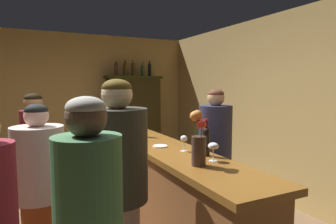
{
  "coord_description": "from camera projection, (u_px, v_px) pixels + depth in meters",
  "views": [
    {
      "loc": [
        -0.51,
        -2.62,
        1.66
      ],
      "look_at": [
        0.97,
        0.41,
        1.33
      ],
      "focal_mm": 31.19,
      "sensor_mm": 36.0,
      "label": 1
    }
  ],
  "objects": [
    {
      "name": "wall_back",
      "position": [
        55.0,
        102.0,
        5.62
      ],
      "size": [
        5.42,
        0.12,
        2.63
      ],
      "primitive_type": "cube",
      "color": "tan",
      "rests_on": "ground"
    },
    {
      "name": "wall_right",
      "position": [
        302.0,
        110.0,
        3.79
      ],
      "size": [
        0.12,
        6.74,
        2.63
      ],
      "primitive_type": "cube",
      "color": "tan",
      "rests_on": "ground"
    },
    {
      "name": "bar_counter",
      "position": [
        159.0,
        194.0,
        3.0
      ],
      "size": [
        0.52,
        3.07,
        1.06
      ],
      "color": "brown",
      "rests_on": "ground"
    },
    {
      "name": "display_cabinet",
      "position": [
        134.0,
        118.0,
        6.06
      ],
      "size": [
        1.15,
        0.37,
        1.82
      ],
      "color": "#2F260F",
      "rests_on": "ground"
    },
    {
      "name": "wine_bottle_malbec",
      "position": [
        206.0,
        140.0,
        2.43
      ],
      "size": [
        0.06,
        0.06,
        0.31
      ],
      "color": "black",
      "rests_on": "bar_counter"
    },
    {
      "name": "wine_bottle_merlot",
      "position": [
        107.0,
        117.0,
        4.06
      ],
      "size": [
        0.07,
        0.07,
        0.3
      ],
      "color": "black",
      "rests_on": "bar_counter"
    },
    {
      "name": "wine_bottle_riesling",
      "position": [
        135.0,
        118.0,
        3.94
      ],
      "size": [
        0.08,
        0.08,
        0.3
      ],
      "color": "black",
      "rests_on": "bar_counter"
    },
    {
      "name": "wine_bottle_syrah",
      "position": [
        140.0,
        123.0,
        3.34
      ],
      "size": [
        0.07,
        0.07,
        0.33
      ],
      "color": "#1D283C",
      "rests_on": "bar_counter"
    },
    {
      "name": "wine_glass_front",
      "position": [
        138.0,
        123.0,
        3.6
      ],
      "size": [
        0.08,
        0.08,
        0.16
      ],
      "color": "white",
      "rests_on": "bar_counter"
    },
    {
      "name": "wine_glass_mid",
      "position": [
        134.0,
        120.0,
        4.07
      ],
      "size": [
        0.07,
        0.07,
        0.14
      ],
      "color": "white",
      "rests_on": "bar_counter"
    },
    {
      "name": "wine_glass_rear",
      "position": [
        184.0,
        140.0,
        2.6
      ],
      "size": [
        0.06,
        0.06,
        0.14
      ],
      "color": "white",
      "rests_on": "bar_counter"
    },
    {
      "name": "wine_glass_spare",
      "position": [
        213.0,
        147.0,
        2.26
      ],
      "size": [
        0.08,
        0.08,
        0.15
      ],
      "color": "white",
      "rests_on": "bar_counter"
    },
    {
      "name": "flower_arrangement",
      "position": [
        199.0,
        139.0,
        2.13
      ],
      "size": [
        0.13,
        0.14,
        0.41
      ],
      "color": "#432E26",
      "rests_on": "bar_counter"
    },
    {
      "name": "cheese_plate",
      "position": [
        160.0,
        146.0,
        2.79
      ],
      "size": [
        0.14,
        0.14,
        0.01
      ],
      "primitive_type": "cylinder",
      "color": "white",
      "rests_on": "bar_counter"
    },
    {
      "name": "display_bottle_left",
      "position": [
        116.0,
        68.0,
        5.8
      ],
      "size": [
        0.07,
        0.07,
        0.31
      ],
      "color": "#48271E",
      "rests_on": "display_cabinet"
    },
    {
      "name": "display_bottle_midleft",
      "position": [
        125.0,
        68.0,
        5.88
      ],
      "size": [
        0.08,
        0.08,
        0.32
      ],
      "color": "#453312",
      "rests_on": "display_cabinet"
    },
    {
      "name": "display_bottle_center",
      "position": [
        133.0,
        68.0,
        5.95
      ],
      "size": [
        0.06,
        0.06,
        0.34
      ],
      "color": "#452D12",
      "rests_on": "display_cabinet"
    },
    {
      "name": "display_bottle_midright",
      "position": [
        143.0,
        70.0,
        6.05
      ],
      "size": [
        0.08,
        0.08,
        0.28
      ],
      "color": "#2C4C29",
      "rests_on": "display_cabinet"
    },
    {
      "name": "display_bottle_right",
      "position": [
        150.0,
        69.0,
        6.11
      ],
      "size": [
        0.07,
        0.07,
        0.32
      ],
      "color": "black",
      "rests_on": "display_cabinet"
    },
    {
      "name": "patron_near_entrance",
      "position": [
        119.0,
        193.0,
        1.98
      ],
      "size": [
        0.4,
        0.4,
        1.69
      ],
      "rotation": [
        0.0,
        0.0,
        0.52
      ],
      "color": "#A28B81",
      "rests_on": "ground"
    },
    {
      "name": "patron_redhead",
      "position": [
        35.0,
        151.0,
        3.43
      ],
      "size": [
        0.31,
        0.31,
        1.55
      ],
      "rotation": [
        0.0,
        0.0,
        -0.89
      ],
      "color": "gray",
      "rests_on": "ground"
    },
    {
      "name": "patron_in_navy",
      "position": [
        40.0,
        193.0,
        2.26
      ],
      "size": [
        0.39,
        0.39,
        1.51
      ],
      "rotation": [
        0.0,
        0.0,
        -0.03
      ],
      "color": "brown",
      "rests_on": "ground"
    },
    {
      "name": "bartender",
      "position": [
        215.0,
        152.0,
        3.36
      ],
      "size": [
        0.38,
        0.38,
        1.6
      ],
      "rotation": [
        0.0,
        0.0,
        3.28
      ],
      "color": "#415E4F",
      "rests_on": "ground"
    }
  ]
}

